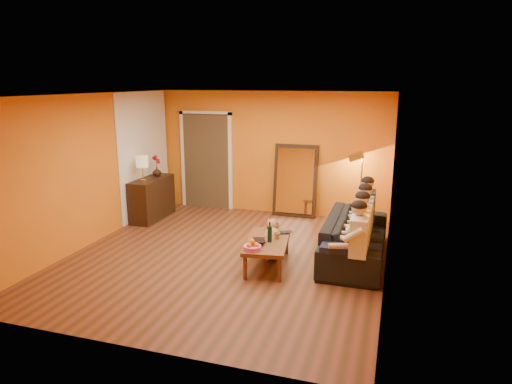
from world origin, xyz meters
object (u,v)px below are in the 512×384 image
(tumbler, at_px, (277,236))
(laptop, at_px, (284,233))
(floor_lamp, at_px, (361,190))
(sideboard, at_px, (152,198))
(person_mid_right, at_px, (365,221))
(person_far_right, at_px, (367,211))
(mirror_frame, at_px, (295,181))
(vase, at_px, (157,172))
(person_far_left, at_px, (359,243))
(coffee_table, at_px, (267,253))
(person_mid_left, at_px, (362,231))
(sofa, at_px, (355,237))
(dog, at_px, (272,239))
(table_lamp, at_px, (143,169))
(wine_bottle, at_px, (270,232))

(tumbler, xyz_separation_m, laptop, (0.06, 0.23, -0.03))
(floor_lamp, xyz_separation_m, tumbler, (-1.06, -2.39, -0.25))
(sideboard, distance_m, person_mid_right, 4.46)
(sideboard, height_order, person_mid_right, person_mid_right)
(floor_lamp, relative_size, person_far_right, 1.18)
(mirror_frame, xyz_separation_m, tumbler, (0.31, -2.67, -0.29))
(sideboard, relative_size, vase, 6.25)
(vase, bearing_deg, person_far_right, -7.23)
(laptop, bearing_deg, person_far_right, 9.78)
(floor_lamp, height_order, laptop, floor_lamp)
(tumbler, bearing_deg, person_far_left, -16.05)
(mirror_frame, bearing_deg, coffee_table, -86.12)
(tumbler, height_order, vase, vase)
(sideboard, xyz_separation_m, person_mid_left, (4.37, -1.40, 0.18))
(laptop, bearing_deg, person_far_left, -57.47)
(floor_lamp, distance_m, person_far_right, 1.13)
(person_far_left, xyz_separation_m, laptop, (-1.21, 0.60, -0.18))
(sofa, bearing_deg, sideboard, 77.31)
(sideboard, relative_size, dog, 1.83)
(mirror_frame, distance_m, person_mid_left, 2.95)
(person_mid_right, bearing_deg, table_lamp, 172.77)
(table_lamp, height_order, tumbler, table_lamp)
(mirror_frame, height_order, dog, mirror_frame)
(coffee_table, xyz_separation_m, floor_lamp, (1.18, 2.51, 0.51))
(laptop, bearing_deg, table_lamp, 130.19)
(dog, bearing_deg, person_far_left, -4.37)
(wine_bottle, bearing_deg, person_mid_left, 14.81)
(person_mid_left, relative_size, vase, 6.46)
(sideboard, distance_m, laptop, 3.44)
(tumbler, bearing_deg, dog, 120.52)
(tumbler, height_order, laptop, tumbler)
(floor_lamp, relative_size, wine_bottle, 4.65)
(coffee_table, bearing_deg, person_far_left, -18.37)
(person_far_right, bearing_deg, sideboard, 176.02)
(mirror_frame, height_order, sofa, mirror_frame)
(sideboard, xyz_separation_m, laptop, (3.16, -1.36, 0.01))
(person_far_left, distance_m, person_mid_left, 0.55)
(table_lamp, height_order, sofa, table_lamp)
(sideboard, height_order, person_far_left, person_far_left)
(table_lamp, bearing_deg, person_far_left, -20.74)
(laptop, bearing_deg, dog, 146.78)
(sofa, relative_size, person_mid_right, 1.92)
(sideboard, distance_m, table_lamp, 0.74)
(mirror_frame, bearing_deg, person_far_right, -41.22)
(sideboard, relative_size, wine_bottle, 3.81)
(dog, height_order, vase, vase)
(mirror_frame, bearing_deg, wine_bottle, -85.18)
(sideboard, bearing_deg, wine_bottle, -30.14)
(table_lamp, relative_size, person_far_left, 0.42)
(table_lamp, bearing_deg, coffee_table, -25.31)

